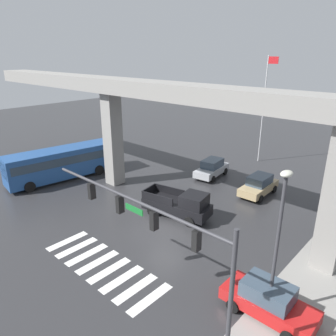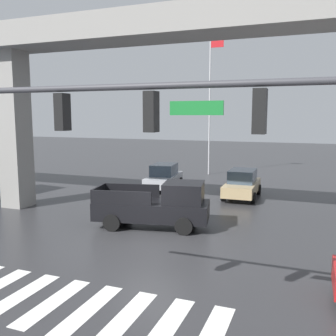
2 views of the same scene
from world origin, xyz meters
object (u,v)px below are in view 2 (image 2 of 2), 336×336
Objects in this scene: sedan_tan at (242,184)px; pickup_truck at (158,206)px; flagpole at (211,97)px; traffic_signal_mast at (267,133)px; sedan_silver at (164,177)px.

pickup_truck is at bearing -107.49° from sedan_tan.
flagpole reaches higher than pickup_truck.
traffic_signal_mast is 25.20m from flagpole.
sedan_tan is 0.97× the size of sedan_silver.
flagpole is (1.25, 7.47, 5.65)m from sedan_silver.
flagpole is (-1.85, 15.93, 5.51)m from pickup_truck.
traffic_signal_mast reaches higher than sedan_silver.
flagpole reaches higher than sedan_silver.
pickup_truck is at bearing -69.92° from sedan_silver.
flagpole is at bearing 107.15° from traffic_signal_mast.
traffic_signal_mast reaches higher than pickup_truck.
sedan_silver is at bearing 171.31° from sedan_tan.
pickup_truck is 9.01m from sedan_silver.
sedan_tan is (2.40, 7.62, -0.14)m from pickup_truck.
traffic_signal_mast is at bearing -78.62° from sedan_tan.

